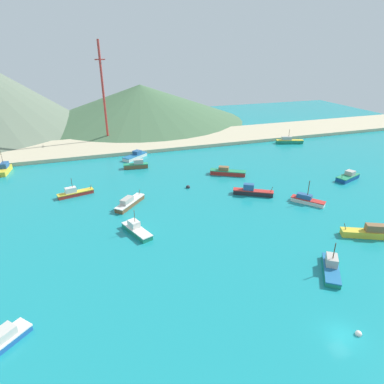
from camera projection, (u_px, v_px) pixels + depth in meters
The scene contains 19 objects.
ground at pixel (240, 228), 69.44m from camera, with size 260.00×280.00×0.50m.
fishing_boat_0 at pixel (227, 172), 96.67m from camera, with size 10.08×7.16×2.43m.
fishing_boat_1 at pixel (252, 191), 83.66m from camera, with size 9.62×6.75×2.89m.
fishing_boat_2 at pixel (369, 232), 65.30m from camera, with size 9.84×6.17×2.78m.
fishing_boat_3 at pixel (136, 230), 66.68m from camera, with size 5.19×8.68×5.07m.
fishing_boat_5 at pixel (5, 169), 98.14m from camera, with size 3.32×7.67×7.01m.
fishing_boat_7 at pixel (348, 177), 93.19m from camera, with size 8.44×5.46×2.58m.
fishing_boat_8 at pixel (136, 165), 101.87m from camera, with size 7.68×2.86×2.73m.
fishing_boat_9 at pixel (129, 202), 77.96m from camera, with size 8.07×8.53×2.41m.
fishing_boat_10 at pixel (331, 267), 55.37m from camera, with size 6.90×8.39×5.41m.
fishing_boat_12 at pixel (135, 156), 110.80m from camera, with size 9.02×8.02×2.42m.
fishing_boat_13 at pixel (289, 141), 127.39m from camera, with size 10.38×5.07×5.49m.
fishing_boat_14 at pixel (75, 193), 83.21m from camera, with size 9.00×3.87×4.86m.
fishing_boat_15 at pixel (307, 200), 79.35m from camera, with size 6.52×7.47×5.77m.
buoy_0 at pixel (358, 334), 43.45m from camera, with size 0.85×0.85×0.85m.
buoy_2 at pixel (188, 187), 88.03m from camera, with size 1.10×1.10×1.10m.
beach_strip at pixel (161, 141), 128.59m from camera, with size 247.00×24.25×1.20m, color #C6B793.
hill_central at pixel (141, 103), 163.73m from camera, with size 100.75×100.75×17.26m.
radio_tower at pixel (103, 93), 121.61m from camera, with size 3.67×2.93×36.67m.
Camera 1 is at (-28.84, -24.03, 34.80)m, focal length 31.03 mm.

